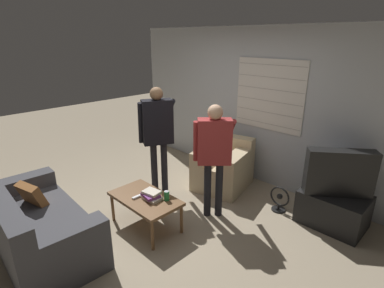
{
  "coord_description": "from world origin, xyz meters",
  "views": [
    {
      "loc": [
        2.82,
        -2.21,
        2.37
      ],
      "look_at": [
        0.12,
        0.51,
        1.0
      ],
      "focal_mm": 28.0,
      "sensor_mm": 36.0,
      "label": 1
    }
  ],
  "objects_px": {
    "couch_blue": "(35,226)",
    "soda_can": "(167,196)",
    "armchair_beige": "(224,167)",
    "book_stack": "(152,195)",
    "coffee_table": "(145,200)",
    "person_left_standing": "(158,129)",
    "floor_fan": "(279,200)",
    "spare_remote": "(137,197)",
    "person_right_standing": "(214,148)",
    "tv": "(339,173)"
  },
  "relations": [
    {
      "from": "couch_blue",
      "to": "soda_can",
      "type": "relative_size",
      "value": 14.65
    },
    {
      "from": "armchair_beige",
      "to": "book_stack",
      "type": "xyz_separation_m",
      "value": [
        0.12,
        -1.6,
        0.15
      ]
    },
    {
      "from": "coffee_table",
      "to": "person_left_standing",
      "type": "xyz_separation_m",
      "value": [
        -0.53,
        0.67,
        0.7
      ]
    },
    {
      "from": "couch_blue",
      "to": "armchair_beige",
      "type": "relative_size",
      "value": 1.8
    },
    {
      "from": "coffee_table",
      "to": "floor_fan",
      "type": "height_order",
      "value": "coffee_table"
    },
    {
      "from": "couch_blue",
      "to": "spare_remote",
      "type": "height_order",
      "value": "couch_blue"
    },
    {
      "from": "person_left_standing",
      "to": "person_right_standing",
      "type": "relative_size",
      "value": 1.08
    },
    {
      "from": "coffee_table",
      "to": "soda_can",
      "type": "bearing_deg",
      "value": 30.28
    },
    {
      "from": "floor_fan",
      "to": "coffee_table",
      "type": "bearing_deg",
      "value": -123.42
    },
    {
      "from": "soda_can",
      "to": "spare_remote",
      "type": "bearing_deg",
      "value": -143.92
    },
    {
      "from": "armchair_beige",
      "to": "soda_can",
      "type": "height_order",
      "value": "armchair_beige"
    },
    {
      "from": "soda_can",
      "to": "spare_remote",
      "type": "height_order",
      "value": "soda_can"
    },
    {
      "from": "soda_can",
      "to": "spare_remote",
      "type": "relative_size",
      "value": 0.96
    },
    {
      "from": "book_stack",
      "to": "couch_blue",
      "type": "bearing_deg",
      "value": -118.06
    },
    {
      "from": "couch_blue",
      "to": "spare_remote",
      "type": "distance_m",
      "value": 1.2
    },
    {
      "from": "coffee_table",
      "to": "spare_remote",
      "type": "xyz_separation_m",
      "value": [
        -0.06,
        -0.08,
        0.06
      ]
    },
    {
      "from": "person_left_standing",
      "to": "book_stack",
      "type": "xyz_separation_m",
      "value": [
        0.63,
        -0.64,
        -0.6
      ]
    },
    {
      "from": "spare_remote",
      "to": "couch_blue",
      "type": "bearing_deg",
      "value": -112.03
    },
    {
      "from": "book_stack",
      "to": "soda_can",
      "type": "bearing_deg",
      "value": 35.94
    },
    {
      "from": "spare_remote",
      "to": "person_left_standing",
      "type": "bearing_deg",
      "value": 123.79
    },
    {
      "from": "coffee_table",
      "to": "book_stack",
      "type": "distance_m",
      "value": 0.14
    },
    {
      "from": "person_right_standing",
      "to": "floor_fan",
      "type": "height_order",
      "value": "person_right_standing"
    },
    {
      "from": "person_left_standing",
      "to": "spare_remote",
      "type": "relative_size",
      "value": 13.05
    },
    {
      "from": "soda_can",
      "to": "coffee_table",
      "type": "bearing_deg",
      "value": -149.72
    },
    {
      "from": "couch_blue",
      "to": "soda_can",
      "type": "bearing_deg",
      "value": 61.47
    },
    {
      "from": "armchair_beige",
      "to": "book_stack",
      "type": "relative_size",
      "value": 3.85
    },
    {
      "from": "soda_can",
      "to": "floor_fan",
      "type": "distance_m",
      "value": 1.67
    },
    {
      "from": "couch_blue",
      "to": "armchair_beige",
      "type": "height_order",
      "value": "couch_blue"
    },
    {
      "from": "coffee_table",
      "to": "tv",
      "type": "height_order",
      "value": "tv"
    },
    {
      "from": "person_left_standing",
      "to": "soda_can",
      "type": "distance_m",
      "value": 1.11
    },
    {
      "from": "spare_remote",
      "to": "armchair_beige",
      "type": "bearing_deg",
      "value": 90.6
    },
    {
      "from": "couch_blue",
      "to": "person_left_standing",
      "type": "bearing_deg",
      "value": 92.25
    },
    {
      "from": "couch_blue",
      "to": "tv",
      "type": "relative_size",
      "value": 2.36
    },
    {
      "from": "armchair_beige",
      "to": "couch_blue",
      "type": "bearing_deg",
      "value": 66.27
    },
    {
      "from": "couch_blue",
      "to": "book_stack",
      "type": "xyz_separation_m",
      "value": [
        0.64,
        1.2,
        0.17
      ]
    },
    {
      "from": "book_stack",
      "to": "soda_can",
      "type": "distance_m",
      "value": 0.2
    },
    {
      "from": "couch_blue",
      "to": "person_left_standing",
      "type": "distance_m",
      "value": 2.0
    },
    {
      "from": "tv",
      "to": "spare_remote",
      "type": "relative_size",
      "value": 5.95
    },
    {
      "from": "person_left_standing",
      "to": "couch_blue",
      "type": "bearing_deg",
      "value": -152.52
    },
    {
      "from": "person_right_standing",
      "to": "spare_remote",
      "type": "relative_size",
      "value": 12.06
    },
    {
      "from": "couch_blue",
      "to": "floor_fan",
      "type": "bearing_deg",
      "value": 62.71
    },
    {
      "from": "armchair_beige",
      "to": "tv",
      "type": "height_order",
      "value": "tv"
    },
    {
      "from": "couch_blue",
      "to": "tv",
      "type": "xyz_separation_m",
      "value": [
        2.26,
        2.95,
        0.44
      ]
    },
    {
      "from": "armchair_beige",
      "to": "floor_fan",
      "type": "bearing_deg",
      "value": 164.53
    },
    {
      "from": "book_stack",
      "to": "coffee_table",
      "type": "bearing_deg",
      "value": -160.8
    },
    {
      "from": "couch_blue",
      "to": "book_stack",
      "type": "relative_size",
      "value": 6.93
    },
    {
      "from": "person_left_standing",
      "to": "spare_remote",
      "type": "bearing_deg",
      "value": -120.19
    },
    {
      "from": "book_stack",
      "to": "person_right_standing",
      "type": "bearing_deg",
      "value": 66.76
    },
    {
      "from": "coffee_table",
      "to": "spare_remote",
      "type": "height_order",
      "value": "spare_remote"
    },
    {
      "from": "floor_fan",
      "to": "soda_can",
      "type": "bearing_deg",
      "value": -118.85
    }
  ]
}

